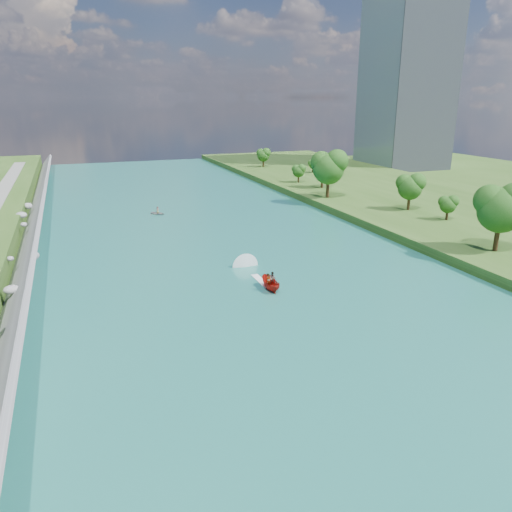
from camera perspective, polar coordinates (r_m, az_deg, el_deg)
name	(u,v)px	position (r m, az deg, el deg)	size (l,w,h in m)	color
ground	(286,319)	(51.72, 3.45, -7.23)	(260.00, 260.00, 0.00)	#2D5119
river_water	(228,262)	(69.17, -3.25, -0.64)	(55.00, 240.00, 0.10)	#1B6669
berm_east	(503,226)	(95.48, 26.44, 3.09)	(44.00, 240.00, 1.50)	#2D5119
riprap_bank	(22,272)	(65.82, -25.19, -1.70)	(4.72, 236.00, 4.05)	slate
office_tower	(408,70)	(171.51, 16.95, 19.71)	(22.00, 22.00, 60.00)	gray
trees_east	(433,194)	(88.73, 19.61, 6.66)	(20.53, 144.70, 11.66)	#194813
motorboat	(265,280)	(60.27, 1.07, -2.71)	(3.60, 18.81, 2.15)	#AB160D
raft	(158,213)	(98.80, -11.16, 4.88)	(3.66, 3.71, 1.52)	gray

